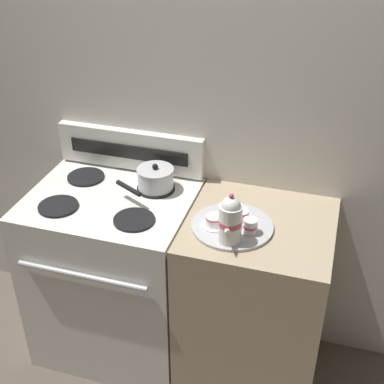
{
  "coord_description": "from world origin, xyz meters",
  "views": [
    {
      "loc": [
        0.64,
        -1.86,
        2.22
      ],
      "look_at": [
        0.07,
        0.04,
        0.99
      ],
      "focal_mm": 50.0,
      "sensor_mm": 36.0,
      "label": 1
    }
  ],
  "objects_px": {
    "saucepan": "(155,178)",
    "serving_tray": "(232,226)",
    "teapot": "(230,220)",
    "teacup_left": "(240,215)",
    "creamer_jug": "(250,226)",
    "stove": "(116,274)",
    "teacup_right": "(214,221)"
  },
  "relations": [
    {
      "from": "saucepan",
      "to": "serving_tray",
      "type": "relative_size",
      "value": 0.79
    },
    {
      "from": "saucepan",
      "to": "serving_tray",
      "type": "xyz_separation_m",
      "value": [
        0.41,
        -0.19,
        -0.05
      ]
    },
    {
      "from": "teapot",
      "to": "teacup_left",
      "type": "height_order",
      "value": "teapot"
    },
    {
      "from": "serving_tray",
      "to": "creamer_jug",
      "type": "distance_m",
      "value": 0.1
    },
    {
      "from": "serving_tray",
      "to": "teapot",
      "type": "xyz_separation_m",
      "value": [
        0.01,
        -0.11,
        0.11
      ]
    },
    {
      "from": "stove",
      "to": "serving_tray",
      "type": "height_order",
      "value": "serving_tray"
    },
    {
      "from": "teacup_right",
      "to": "creamer_jug",
      "type": "relative_size",
      "value": 1.75
    },
    {
      "from": "teapot",
      "to": "creamer_jug",
      "type": "xyz_separation_m",
      "value": [
        0.07,
        0.08,
        -0.07
      ]
    },
    {
      "from": "teapot",
      "to": "teacup_left",
      "type": "xyz_separation_m",
      "value": [
        0.01,
        0.16,
        -0.08
      ]
    },
    {
      "from": "saucepan",
      "to": "creamer_jug",
      "type": "distance_m",
      "value": 0.55
    },
    {
      "from": "saucepan",
      "to": "teapot",
      "type": "xyz_separation_m",
      "value": [
        0.43,
        -0.3,
        0.05
      ]
    },
    {
      "from": "stove",
      "to": "teacup_right",
      "type": "bearing_deg",
      "value": -9.52
    },
    {
      "from": "teacup_right",
      "to": "serving_tray",
      "type": "bearing_deg",
      "value": 20.54
    },
    {
      "from": "saucepan",
      "to": "teacup_left",
      "type": "height_order",
      "value": "saucepan"
    },
    {
      "from": "creamer_jug",
      "to": "teapot",
      "type": "bearing_deg",
      "value": -131.16
    },
    {
      "from": "serving_tray",
      "to": "teacup_left",
      "type": "xyz_separation_m",
      "value": [
        0.02,
        0.05,
        0.03
      ]
    },
    {
      "from": "stove",
      "to": "saucepan",
      "type": "bearing_deg",
      "value": 36.44
    },
    {
      "from": "teapot",
      "to": "teacup_right",
      "type": "relative_size",
      "value": 1.96
    },
    {
      "from": "serving_tray",
      "to": "teacup_right",
      "type": "relative_size",
      "value": 3.06
    },
    {
      "from": "teapot",
      "to": "teacup_right",
      "type": "distance_m",
      "value": 0.14
    },
    {
      "from": "serving_tray",
      "to": "teacup_left",
      "type": "distance_m",
      "value": 0.06
    },
    {
      "from": "teacup_left",
      "to": "creamer_jug",
      "type": "height_order",
      "value": "creamer_jug"
    },
    {
      "from": "creamer_jug",
      "to": "saucepan",
      "type": "bearing_deg",
      "value": 155.52
    },
    {
      "from": "teacup_right",
      "to": "creamer_jug",
      "type": "distance_m",
      "value": 0.15
    },
    {
      "from": "teacup_right",
      "to": "teapot",
      "type": "bearing_deg",
      "value": -44.38
    },
    {
      "from": "teacup_left",
      "to": "teapot",
      "type": "bearing_deg",
      "value": -93.34
    },
    {
      "from": "teapot",
      "to": "teacup_right",
      "type": "height_order",
      "value": "teapot"
    },
    {
      "from": "saucepan",
      "to": "stove",
      "type": "bearing_deg",
      "value": -143.56
    },
    {
      "from": "saucepan",
      "to": "creamer_jug",
      "type": "relative_size",
      "value": 4.22
    },
    {
      "from": "teacup_left",
      "to": "teacup_right",
      "type": "xyz_separation_m",
      "value": [
        -0.09,
        -0.07,
        0.0
      ]
    },
    {
      "from": "saucepan",
      "to": "serving_tray",
      "type": "bearing_deg",
      "value": -24.94
    },
    {
      "from": "serving_tray",
      "to": "saucepan",
      "type": "bearing_deg",
      "value": 155.06
    }
  ]
}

